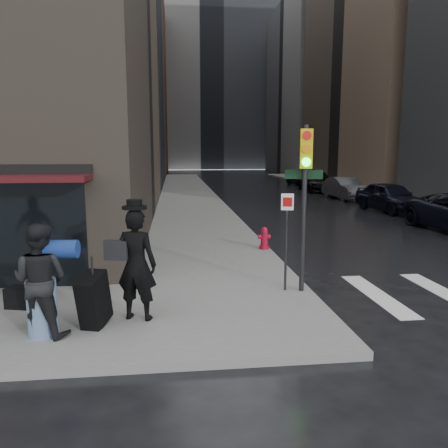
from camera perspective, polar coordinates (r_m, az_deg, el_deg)
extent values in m
plane|color=black|center=(8.68, 0.65, -12.20)|extent=(140.00, 140.00, 0.00)
cube|color=slate|center=(35.16, -4.86, 4.29)|extent=(4.00, 50.00, 0.15)
cube|color=slate|center=(38.03, 15.98, 4.34)|extent=(3.00, 50.00, 0.15)
cube|color=silver|center=(10.57, 19.34, -8.72)|extent=(0.50, 3.00, 0.01)
cube|color=silver|center=(11.34, 26.71, -7.97)|extent=(0.50, 3.00, 0.01)
cube|color=gray|center=(49.51, -22.44, 24.93)|extent=(22.00, 24.00, 34.00)
cube|color=#57301E|center=(71.70, -16.83, 16.89)|extent=(22.00, 20.00, 26.00)
cube|color=gray|center=(71.92, 16.28, 16.48)|extent=(22.00, 20.00, 25.00)
cube|color=gray|center=(87.24, -1.94, 17.85)|extent=(40.00, 12.00, 32.00)
imported|color=black|center=(8.09, -11.37, -5.24)|extent=(0.86, 0.68, 2.05)
cylinder|color=black|center=(7.90, -11.62, 2.13)|extent=(0.44, 0.44, 0.05)
cylinder|color=black|center=(7.89, -11.63, 2.56)|extent=(0.27, 0.27, 0.16)
cube|color=black|center=(8.10, -13.87, -3.33)|extent=(0.46, 0.26, 0.36)
cube|color=black|center=(8.08, -16.63, -9.54)|extent=(0.55, 0.86, 1.04)
cylinder|color=black|center=(7.92, -16.82, -5.79)|extent=(0.04, 0.04, 0.48)
imported|color=black|center=(7.86, -22.86, -6.79)|extent=(1.08, 0.94, 1.91)
cube|color=black|center=(8.36, -24.67, -8.71)|extent=(0.63, 0.44, 0.36)
cylinder|color=navy|center=(7.69, -20.58, -3.09)|extent=(0.60, 0.35, 0.31)
cylinder|color=black|center=(9.58, 10.37, 1.78)|extent=(0.11, 0.11, 3.61)
cube|color=gold|center=(9.30, 10.70, 9.63)|extent=(0.28, 0.21, 0.81)
cylinder|color=red|center=(9.21, 10.80, 11.31)|extent=(0.19, 0.08, 0.18)
cylinder|color=orange|center=(9.21, 10.75, 9.63)|extent=(0.19, 0.08, 0.18)
cylinder|color=#19E533|center=(9.21, 10.69, 7.95)|extent=(0.19, 0.08, 0.18)
cylinder|color=black|center=(9.67, 8.11, -2.41)|extent=(0.05, 0.05, 2.16)
cube|color=white|center=(9.50, 8.28, 2.88)|extent=(0.27, 0.08, 0.36)
cube|color=black|center=(9.58, 10.36, 6.39)|extent=(0.80, 0.20, 0.20)
cylinder|color=#A00921|center=(13.96, 5.27, -3.04)|extent=(0.31, 0.31, 0.10)
cylinder|color=#A00921|center=(13.91, 5.28, -2.07)|extent=(0.23, 0.23, 0.58)
sphere|color=#A00921|center=(13.85, 5.30, -0.82)|extent=(0.21, 0.21, 0.21)
cylinder|color=#A00921|center=(13.89, 5.29, -1.68)|extent=(0.39, 0.14, 0.13)
imported|color=black|center=(25.17, 20.85, 3.33)|extent=(2.36, 4.85, 1.60)
imported|color=#3D3C41|center=(30.93, 15.53, 4.52)|extent=(1.84, 4.60, 1.49)
imported|color=black|center=(36.90, 11.98, 5.48)|extent=(2.54, 5.62, 1.60)
imported|color=black|center=(43.06, 9.81, 5.91)|extent=(1.94, 4.04, 1.33)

